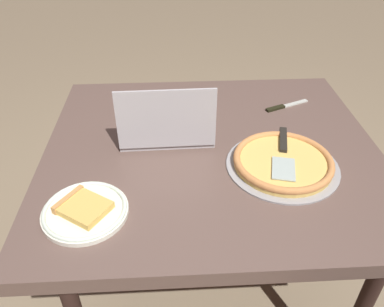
# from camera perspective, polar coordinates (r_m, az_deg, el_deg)

# --- Properties ---
(ground_plane) EXTENTS (12.00, 12.00, 0.00)m
(ground_plane) POSITION_cam_1_polar(r_m,az_deg,el_deg) (1.86, 2.24, -18.16)
(ground_plane) COLOR #88755A
(dining_table) EXTENTS (1.15, 1.03, 0.75)m
(dining_table) POSITION_cam_1_polar(r_m,az_deg,el_deg) (1.36, 2.91, -1.18)
(dining_table) COLOR brown
(dining_table) RESTS_ON ground_plane
(laptop) EXTENTS (0.33, 0.23, 0.23)m
(laptop) POSITION_cam_1_polar(r_m,az_deg,el_deg) (1.34, -3.78, 3.97)
(laptop) COLOR #B4B1B5
(laptop) RESTS_ON dining_table
(pizza_plate) EXTENTS (0.24, 0.24, 0.04)m
(pizza_plate) POSITION_cam_1_polar(r_m,az_deg,el_deg) (1.11, -15.73, -8.13)
(pizza_plate) COLOR white
(pizza_plate) RESTS_ON dining_table
(pizza_tray) EXTENTS (0.36, 0.36, 0.04)m
(pizza_tray) POSITION_cam_1_polar(r_m,az_deg,el_deg) (1.26, 13.40, -1.21)
(pizza_tray) COLOR #969698
(pizza_tray) RESTS_ON dining_table
(table_knife) EXTENTS (0.19, 0.10, 0.01)m
(table_knife) POSITION_cam_1_polar(r_m,az_deg,el_deg) (1.60, 13.41, 6.84)
(table_knife) COLOR beige
(table_knife) RESTS_ON dining_table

